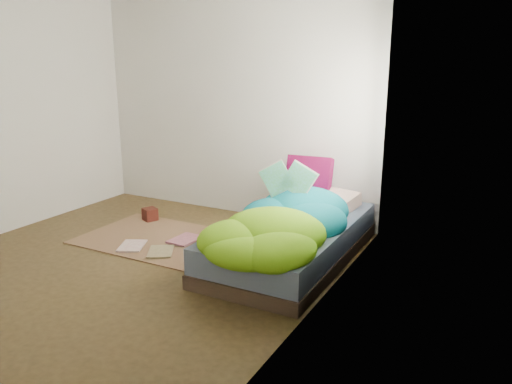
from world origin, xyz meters
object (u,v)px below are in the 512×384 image
bed (292,241)px  pillow_magenta (309,179)px  wooden_box (150,214)px  floor_book_a (121,246)px  floor_book_b (176,238)px  open_book (288,169)px

bed → pillow_magenta: bearing=101.8°
wooden_box → floor_book_a: (0.29, -0.79, -0.06)m
bed → floor_book_a: (-1.57, -0.55, -0.14)m
floor_book_b → floor_book_a: bearing=-125.3°
pillow_magenta → open_book: size_ratio=1.07×
pillow_magenta → bed: bearing=-83.2°
wooden_box → open_book: bearing=-4.2°
floor_book_a → wooden_box: bearing=85.3°
pillow_magenta → open_book: open_book is taller
bed → wooden_box: (-1.86, 0.25, -0.09)m
wooden_box → floor_book_a: wooden_box is taller
floor_book_b → open_book: bearing=14.9°
open_book → wooden_box: bearing=160.0°
pillow_magenta → floor_book_b: pillow_magenta is taller
pillow_magenta → wooden_box: size_ratio=3.32×
open_book → floor_book_b: open_book is taller
floor_book_a → floor_book_b: floor_book_b is taller
pillow_magenta → open_book: bearing=-90.3°
open_book → wooden_box: 1.91m
open_book → bed: bearing=-64.2°
open_book → floor_book_a: 1.79m
wooden_box → floor_book_b: 0.73m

